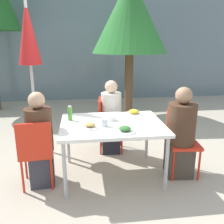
{
  "coord_description": "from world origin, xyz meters",
  "views": [
    {
      "loc": [
        -0.38,
        -3.04,
        1.79
      ],
      "look_at": [
        0.0,
        0.0,
        0.9
      ],
      "focal_mm": 40.0,
      "sensor_mm": 36.0,
      "label": 1
    }
  ],
  "objects_px": {
    "chair_left": "(36,149)",
    "person_left": "(40,142)",
    "person_far": "(111,119)",
    "bottle": "(70,113)",
    "person_right": "(181,135)",
    "salad_bowl": "(111,118)",
    "tree_behind_left": "(130,16)",
    "chair_right": "(182,137)",
    "drinking_cup": "(105,123)",
    "chair_far": "(106,121)",
    "closed_umbrella": "(29,41)"
  },
  "relations": [
    {
      "from": "person_far",
      "to": "bottle",
      "type": "distance_m",
      "value": 0.89
    },
    {
      "from": "person_far",
      "to": "drinking_cup",
      "type": "xyz_separation_m",
      "value": [
        -0.19,
        -0.87,
        0.24
      ]
    },
    {
      "from": "chair_far",
      "to": "tree_behind_left",
      "type": "relative_size",
      "value": 0.28
    },
    {
      "from": "person_right",
      "to": "closed_umbrella",
      "type": "xyz_separation_m",
      "value": [
        -2.06,
        1.12,
        1.2
      ]
    },
    {
      "from": "chair_far",
      "to": "salad_bowl",
      "type": "xyz_separation_m",
      "value": [
        -0.0,
        -0.7,
        0.26
      ]
    },
    {
      "from": "chair_right",
      "to": "salad_bowl",
      "type": "distance_m",
      "value": 1.01
    },
    {
      "from": "chair_left",
      "to": "person_left",
      "type": "xyz_separation_m",
      "value": [
        0.04,
        0.08,
        0.05
      ]
    },
    {
      "from": "tree_behind_left",
      "to": "chair_right",
      "type": "bearing_deg",
      "value": -85.62
    },
    {
      "from": "bottle",
      "to": "person_right",
      "type": "bearing_deg",
      "value": -10.55
    },
    {
      "from": "tree_behind_left",
      "to": "person_right",
      "type": "bearing_deg",
      "value": -86.86
    },
    {
      "from": "person_right",
      "to": "person_left",
      "type": "bearing_deg",
      "value": 5.16
    },
    {
      "from": "chair_far",
      "to": "closed_umbrella",
      "type": "bearing_deg",
      "value": -94.47
    },
    {
      "from": "person_far",
      "to": "person_right",
      "type": "bearing_deg",
      "value": 50.55
    },
    {
      "from": "person_far",
      "to": "salad_bowl",
      "type": "relative_size",
      "value": 8.3
    },
    {
      "from": "chair_left",
      "to": "person_left",
      "type": "distance_m",
      "value": 0.11
    },
    {
      "from": "chair_right",
      "to": "person_far",
      "type": "relative_size",
      "value": 0.74
    },
    {
      "from": "salad_bowl",
      "to": "chair_right",
      "type": "bearing_deg",
      "value": -7.37
    },
    {
      "from": "chair_right",
      "to": "closed_umbrella",
      "type": "bearing_deg",
      "value": -21.3
    },
    {
      "from": "person_far",
      "to": "closed_umbrella",
      "type": "height_order",
      "value": "closed_umbrella"
    },
    {
      "from": "chair_left",
      "to": "person_right",
      "type": "relative_size",
      "value": 0.72
    },
    {
      "from": "bottle",
      "to": "salad_bowl",
      "type": "height_order",
      "value": "bottle"
    },
    {
      "from": "chair_right",
      "to": "person_right",
      "type": "distance_m",
      "value": 0.11
    },
    {
      "from": "person_left",
      "to": "bottle",
      "type": "bearing_deg",
      "value": 31.49
    },
    {
      "from": "closed_umbrella",
      "to": "salad_bowl",
      "type": "distance_m",
      "value": 1.78
    },
    {
      "from": "closed_umbrella",
      "to": "chair_right",
      "type": "bearing_deg",
      "value": -26.25
    },
    {
      "from": "person_left",
      "to": "chair_right",
      "type": "relative_size",
      "value": 1.37
    },
    {
      "from": "drinking_cup",
      "to": "salad_bowl",
      "type": "distance_m",
      "value": 0.26
    },
    {
      "from": "chair_left",
      "to": "drinking_cup",
      "type": "distance_m",
      "value": 0.89
    },
    {
      "from": "person_left",
      "to": "bottle",
      "type": "height_order",
      "value": "person_left"
    },
    {
      "from": "person_far",
      "to": "drinking_cup",
      "type": "height_order",
      "value": "person_far"
    },
    {
      "from": "salad_bowl",
      "to": "person_right",
      "type": "bearing_deg",
      "value": -12.44
    },
    {
      "from": "chair_right",
      "to": "closed_umbrella",
      "type": "relative_size",
      "value": 0.37
    },
    {
      "from": "person_left",
      "to": "chair_right",
      "type": "bearing_deg",
      "value": -2.86
    },
    {
      "from": "closed_umbrella",
      "to": "tree_behind_left",
      "type": "distance_m",
      "value": 2.64
    },
    {
      "from": "chair_far",
      "to": "drinking_cup",
      "type": "xyz_separation_m",
      "value": [
        -0.11,
        -0.93,
        0.28
      ]
    },
    {
      "from": "chair_far",
      "to": "person_far",
      "type": "relative_size",
      "value": 0.74
    },
    {
      "from": "salad_bowl",
      "to": "tree_behind_left",
      "type": "height_order",
      "value": "tree_behind_left"
    },
    {
      "from": "person_left",
      "to": "chair_far",
      "type": "height_order",
      "value": "person_left"
    },
    {
      "from": "closed_umbrella",
      "to": "chair_far",
      "type": "bearing_deg",
      "value": -10.6
    },
    {
      "from": "person_right",
      "to": "bottle",
      "type": "relative_size",
      "value": 6.14
    },
    {
      "from": "closed_umbrella",
      "to": "salad_bowl",
      "type": "xyz_separation_m",
      "value": [
        1.15,
        -0.92,
        -0.99
      ]
    },
    {
      "from": "person_right",
      "to": "person_far",
      "type": "distance_m",
      "value": 1.18
    },
    {
      "from": "drinking_cup",
      "to": "chair_right",
      "type": "bearing_deg",
      "value": 5.61
    },
    {
      "from": "chair_left",
      "to": "chair_right",
      "type": "bearing_deg",
      "value": -0.41
    },
    {
      "from": "person_left",
      "to": "chair_right",
      "type": "distance_m",
      "value": 1.88
    },
    {
      "from": "chair_right",
      "to": "bottle",
      "type": "bearing_deg",
      "value": -2.42
    },
    {
      "from": "chair_left",
      "to": "salad_bowl",
      "type": "relative_size",
      "value": 6.16
    },
    {
      "from": "chair_left",
      "to": "person_right",
      "type": "distance_m",
      "value": 1.86
    },
    {
      "from": "chair_far",
      "to": "salad_bowl",
      "type": "bearing_deg",
      "value": 5.75
    },
    {
      "from": "drinking_cup",
      "to": "person_right",
      "type": "bearing_deg",
      "value": 1.69
    }
  ]
}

